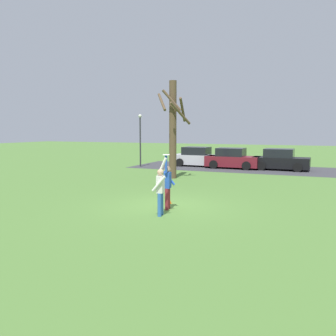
% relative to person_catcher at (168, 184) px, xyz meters
% --- Properties ---
extents(ground_plane, '(120.00, 120.00, 0.00)m').
position_rel_person_catcher_xyz_m(ground_plane, '(-0.26, 0.41, -0.98)').
color(ground_plane, '#4C7533').
extents(person_catcher, '(0.49, 0.57, 2.08)m').
position_rel_person_catcher_xyz_m(person_catcher, '(0.00, 0.00, 0.00)').
color(person_catcher, maroon).
rests_on(person_catcher, ground_plane).
extents(person_defender, '(0.50, 0.59, 2.04)m').
position_rel_person_catcher_xyz_m(person_defender, '(0.16, -1.01, -0.00)').
color(person_defender, '#3366B7').
rests_on(person_defender, ground_plane).
extents(frisbee_disc, '(0.26, 0.26, 0.02)m').
position_rel_person_catcher_xyz_m(frisbee_disc, '(0.04, -0.22, 1.11)').
color(frisbee_disc, white).
rests_on(frisbee_disc, person_catcher).
extents(parked_car_silver, '(4.14, 2.12, 1.59)m').
position_rel_person_catcher_xyz_m(parked_car_silver, '(-3.96, 15.60, -0.25)').
color(parked_car_silver, '#BCBCC1').
rests_on(parked_car_silver, ground_plane).
extents(parked_car_maroon, '(4.14, 2.12, 1.59)m').
position_rel_person_catcher_xyz_m(parked_car_maroon, '(-0.96, 15.11, -0.25)').
color(parked_car_maroon, maroon).
rests_on(parked_car_maroon, ground_plane).
extents(parked_car_black, '(4.14, 2.12, 1.59)m').
position_rel_person_catcher_xyz_m(parked_car_black, '(2.63, 15.40, -0.25)').
color(parked_car_black, black).
rests_on(parked_car_black, ground_plane).
extents(parking_strip, '(16.19, 6.40, 0.01)m').
position_rel_person_catcher_xyz_m(parking_strip, '(-0.79, 15.36, -0.98)').
color(parking_strip, '#38383D').
rests_on(parking_strip, ground_plane).
extents(bare_tree_tall, '(2.16, 1.84, 5.98)m').
position_rel_person_catcher_xyz_m(bare_tree_tall, '(-3.06, 7.99, 2.19)').
color(bare_tree_tall, brown).
rests_on(bare_tree_tall, ground_plane).
extents(lamppost_by_lot, '(0.28, 0.28, 4.26)m').
position_rel_person_catcher_xyz_m(lamppost_by_lot, '(-8.15, 13.36, 1.60)').
color(lamppost_by_lot, '#2D2D33').
rests_on(lamppost_by_lot, ground_plane).
extents(field_cone_orange, '(0.26, 0.26, 0.32)m').
position_rel_person_catcher_xyz_m(field_cone_orange, '(-0.38, 0.98, -0.82)').
color(field_cone_orange, orange).
rests_on(field_cone_orange, ground_plane).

